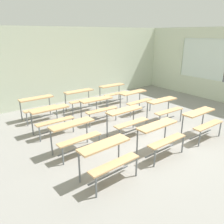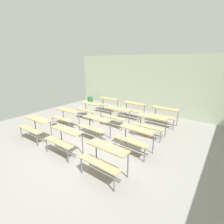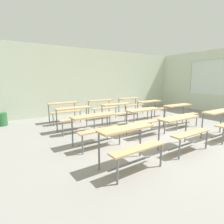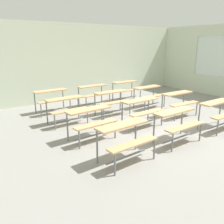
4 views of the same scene
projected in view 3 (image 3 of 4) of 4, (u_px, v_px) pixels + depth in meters
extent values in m
cube|color=gray|center=(163.00, 136.00, 5.03)|extent=(10.00, 9.00, 0.05)
cube|color=beige|center=(93.00, 81.00, 8.50)|extent=(10.00, 0.12, 3.00)
cube|color=beige|center=(177.00, 78.00, 10.28)|extent=(0.12, 1.90, 1.70)
cube|color=tan|center=(126.00, 128.00, 3.18)|extent=(1.11, 0.37, 0.04)
cube|color=tan|center=(138.00, 148.00, 2.97)|extent=(1.11, 0.27, 0.03)
cylinder|color=slate|center=(99.00, 151.00, 3.08)|extent=(0.04, 0.04, 0.72)
cylinder|color=slate|center=(140.00, 140.00, 3.64)|extent=(0.04, 0.04, 0.72)
cylinder|color=slate|center=(117.00, 171.00, 2.66)|extent=(0.04, 0.04, 0.44)
cylinder|color=slate|center=(161.00, 155.00, 3.22)|extent=(0.04, 0.04, 0.44)
cube|color=slate|center=(131.00, 163.00, 3.18)|extent=(1.00, 0.08, 0.03)
cube|color=tan|center=(179.00, 118.00, 4.02)|extent=(1.11, 0.34, 0.04)
cube|color=tan|center=(191.00, 133.00, 3.81)|extent=(1.10, 0.24, 0.03)
cylinder|color=slate|center=(159.00, 135.00, 3.94)|extent=(0.04, 0.04, 0.72)
cylinder|color=slate|center=(186.00, 128.00, 4.48)|extent=(0.04, 0.04, 0.72)
cylinder|color=slate|center=(179.00, 149.00, 3.51)|extent=(0.04, 0.04, 0.44)
cylinder|color=slate|center=(207.00, 140.00, 4.05)|extent=(0.04, 0.04, 0.44)
cube|color=slate|center=(183.00, 145.00, 4.02)|extent=(1.00, 0.05, 0.03)
cube|color=tan|center=(218.00, 112.00, 4.82)|extent=(1.10, 0.33, 0.04)
cylinder|color=slate|center=(202.00, 126.00, 4.74)|extent=(0.04, 0.04, 0.72)
cylinder|color=slate|center=(221.00, 121.00, 5.27)|extent=(0.04, 0.04, 0.72)
cylinder|color=slate|center=(223.00, 136.00, 4.31)|extent=(0.04, 0.04, 0.44)
cube|color=slate|center=(221.00, 134.00, 4.82)|extent=(1.00, 0.04, 0.03)
cube|color=tan|center=(93.00, 116.00, 4.26)|extent=(1.11, 0.37, 0.04)
cube|color=tan|center=(100.00, 130.00, 4.06)|extent=(1.11, 0.27, 0.03)
cylinder|color=slate|center=(72.00, 132.00, 4.16)|extent=(0.04, 0.04, 0.72)
cylinder|color=slate|center=(107.00, 126.00, 4.72)|extent=(0.04, 0.04, 0.72)
cylinder|color=slate|center=(83.00, 145.00, 3.74)|extent=(0.04, 0.04, 0.44)
cylinder|color=slate|center=(120.00, 136.00, 4.31)|extent=(0.04, 0.04, 0.44)
cube|color=slate|center=(97.00, 142.00, 4.26)|extent=(1.00, 0.08, 0.03)
cube|color=tan|center=(143.00, 110.00, 5.12)|extent=(1.11, 0.34, 0.04)
cube|color=tan|center=(151.00, 121.00, 4.91)|extent=(1.10, 0.24, 0.03)
cylinder|color=slate|center=(127.00, 123.00, 5.04)|extent=(0.04, 0.04, 0.72)
cylinder|color=slate|center=(151.00, 119.00, 5.57)|extent=(0.04, 0.04, 0.72)
cylinder|color=slate|center=(139.00, 132.00, 4.61)|extent=(0.04, 0.04, 0.44)
cylinder|color=slate|center=(165.00, 127.00, 5.15)|extent=(0.04, 0.04, 0.44)
cube|color=slate|center=(146.00, 131.00, 5.12)|extent=(1.00, 0.05, 0.03)
cube|color=tan|center=(178.00, 105.00, 5.99)|extent=(1.11, 0.35, 0.04)
cube|color=tan|center=(185.00, 115.00, 5.77)|extent=(1.11, 0.25, 0.03)
cylinder|color=slate|center=(164.00, 116.00, 5.93)|extent=(0.04, 0.04, 0.72)
cylinder|color=slate|center=(183.00, 113.00, 6.43)|extent=(0.04, 0.04, 0.72)
cylinder|color=slate|center=(177.00, 124.00, 5.49)|extent=(0.04, 0.04, 0.44)
cylinder|color=slate|center=(197.00, 120.00, 5.99)|extent=(0.04, 0.04, 0.44)
cube|color=slate|center=(180.00, 124.00, 5.99)|extent=(1.00, 0.06, 0.03)
cube|color=tan|center=(74.00, 108.00, 5.41)|extent=(1.11, 0.34, 0.04)
cube|color=tan|center=(78.00, 119.00, 5.20)|extent=(1.10, 0.24, 0.03)
cylinder|color=slate|center=(57.00, 121.00, 5.32)|extent=(0.04, 0.04, 0.72)
cylinder|color=slate|center=(87.00, 117.00, 5.87)|extent=(0.04, 0.04, 0.72)
cylinder|color=slate|center=(63.00, 129.00, 4.90)|extent=(0.04, 0.04, 0.44)
cylinder|color=slate|center=(94.00, 124.00, 5.44)|extent=(0.04, 0.04, 0.44)
cube|color=slate|center=(76.00, 128.00, 5.41)|extent=(1.00, 0.05, 0.03)
cube|color=tan|center=(116.00, 104.00, 6.25)|extent=(1.11, 0.35, 0.04)
cube|color=tan|center=(121.00, 113.00, 6.03)|extent=(1.10, 0.25, 0.03)
cylinder|color=slate|center=(102.00, 115.00, 6.18)|extent=(0.04, 0.04, 0.72)
cylinder|color=slate|center=(125.00, 112.00, 6.68)|extent=(0.04, 0.04, 0.72)
cylinder|color=slate|center=(110.00, 122.00, 5.74)|extent=(0.04, 0.04, 0.44)
cylinder|color=slate|center=(134.00, 118.00, 6.24)|extent=(0.04, 0.04, 0.44)
cube|color=slate|center=(118.00, 122.00, 6.24)|extent=(1.00, 0.06, 0.03)
cube|color=tan|center=(149.00, 101.00, 7.03)|extent=(1.11, 0.37, 0.04)
cube|color=tan|center=(155.00, 109.00, 6.83)|extent=(1.11, 0.27, 0.03)
cylinder|color=slate|center=(138.00, 111.00, 6.93)|extent=(0.04, 0.04, 0.72)
cylinder|color=slate|center=(155.00, 109.00, 7.49)|extent=(0.04, 0.04, 0.72)
cylinder|color=slate|center=(148.00, 117.00, 6.51)|extent=(0.04, 0.04, 0.44)
cylinder|color=slate|center=(165.00, 114.00, 7.07)|extent=(0.04, 0.04, 0.44)
cube|color=slate|center=(151.00, 117.00, 7.03)|extent=(1.00, 0.08, 0.03)
cube|color=tan|center=(63.00, 103.00, 6.54)|extent=(1.11, 0.35, 0.04)
cube|color=tan|center=(66.00, 112.00, 6.33)|extent=(1.10, 0.25, 0.03)
cylinder|color=slate|center=(49.00, 113.00, 6.45)|extent=(0.04, 0.04, 0.72)
cylinder|color=slate|center=(75.00, 111.00, 6.99)|extent=(0.04, 0.04, 0.72)
cylinder|color=slate|center=(53.00, 120.00, 6.02)|extent=(0.04, 0.04, 0.44)
cylinder|color=slate|center=(80.00, 117.00, 6.56)|extent=(0.04, 0.04, 0.44)
cube|color=slate|center=(65.00, 120.00, 6.54)|extent=(1.00, 0.06, 0.03)
cube|color=tan|center=(101.00, 100.00, 7.35)|extent=(1.10, 0.33, 0.04)
cube|color=tan|center=(105.00, 108.00, 7.14)|extent=(1.10, 0.23, 0.03)
cylinder|color=slate|center=(89.00, 109.00, 7.27)|extent=(0.04, 0.04, 0.72)
cylinder|color=slate|center=(109.00, 107.00, 7.80)|extent=(0.04, 0.04, 0.72)
cylinder|color=slate|center=(95.00, 115.00, 6.84)|extent=(0.04, 0.04, 0.44)
cylinder|color=slate|center=(116.00, 112.00, 7.37)|extent=(0.04, 0.04, 0.44)
cube|color=slate|center=(102.00, 115.00, 7.35)|extent=(1.00, 0.04, 0.03)
cube|color=tan|center=(129.00, 98.00, 8.19)|extent=(1.10, 0.33, 0.04)
cube|color=tan|center=(134.00, 105.00, 7.97)|extent=(1.10, 0.23, 0.03)
cylinder|color=slate|center=(119.00, 106.00, 8.10)|extent=(0.04, 0.04, 0.72)
cylinder|color=slate|center=(135.00, 105.00, 8.63)|extent=(0.04, 0.04, 0.72)
cylinder|color=slate|center=(126.00, 111.00, 7.67)|extent=(0.04, 0.04, 0.44)
cylinder|color=slate|center=(143.00, 109.00, 8.20)|extent=(0.04, 0.04, 0.44)
cube|color=slate|center=(131.00, 112.00, 8.18)|extent=(1.00, 0.04, 0.03)
cylinder|color=#2D6B38|center=(2.00, 119.00, 6.09)|extent=(0.35, 0.35, 0.45)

